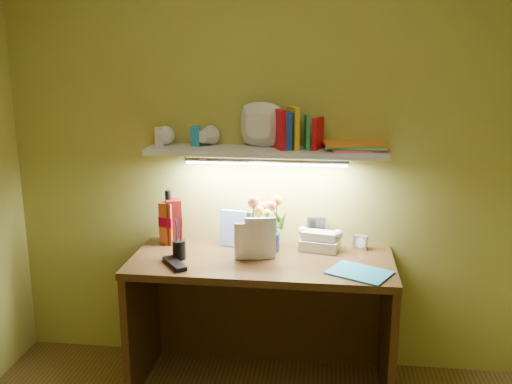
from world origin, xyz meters
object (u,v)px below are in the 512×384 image
at_px(flower_bouquet, 263,221).
at_px(desk_clock, 360,242).
at_px(telephone, 320,239).
at_px(whisky_bottle, 169,217).
at_px(desk, 262,323).

distance_m(flower_bouquet, desk_clock, 0.56).
xyz_separation_m(telephone, desk_clock, (0.23, 0.04, -0.02)).
bearing_deg(telephone, whisky_bottle, -169.21).
relative_size(desk_clock, whisky_bottle, 0.25).
xyz_separation_m(desk_clock, whisky_bottle, (-1.09, -0.04, 0.12)).
distance_m(telephone, whisky_bottle, 0.87).
relative_size(telephone, whisky_bottle, 0.67).
distance_m(desk, flower_bouquet, 0.56).
distance_m(flower_bouquet, whisky_bottle, 0.55).
bearing_deg(desk_clock, telephone, -148.79).
height_order(desk, whisky_bottle, whisky_bottle).
bearing_deg(desk, telephone, 31.40).
bearing_deg(flower_bouquet, whisky_bottle, 175.62).
relative_size(flower_bouquet, desk_clock, 4.26).
bearing_deg(desk_clock, whisky_bottle, -157.40).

